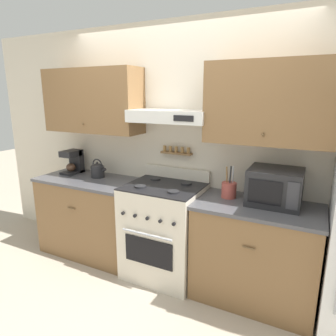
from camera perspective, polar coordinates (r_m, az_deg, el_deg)
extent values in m
plane|color=#B2A38E|center=(3.15, -3.42, -21.86)|extent=(16.00, 16.00, 0.00)
cube|color=beige|center=(3.19, 2.19, 3.73)|extent=(5.20, 0.08, 2.55)
cube|color=brown|center=(3.49, -14.15, 12.30)|extent=(1.16, 0.33, 0.69)
sphere|color=brown|center=(3.37, -15.88, 8.00)|extent=(0.02, 0.02, 0.02)
cube|color=brown|center=(2.68, 18.67, 11.63)|extent=(1.05, 0.33, 0.69)
sphere|color=brown|center=(2.52, 17.64, 6.06)|extent=(0.02, 0.02, 0.02)
cube|color=silver|center=(2.94, 0.40, 9.84)|extent=(0.80, 0.37, 0.12)
cube|color=black|center=(2.67, 2.94, 9.41)|extent=(0.19, 0.01, 0.05)
cube|color=brown|center=(3.12, 1.57, 2.85)|extent=(0.34, 0.07, 0.02)
cylinder|color=olive|center=(3.17, -0.65, 3.77)|extent=(0.03, 0.03, 0.06)
cylinder|color=olive|center=(3.14, 0.45, 3.67)|extent=(0.03, 0.03, 0.06)
cylinder|color=olive|center=(3.11, 1.57, 3.57)|extent=(0.03, 0.03, 0.06)
cylinder|color=olive|center=(3.09, 2.72, 3.47)|extent=(0.03, 0.03, 0.06)
cylinder|color=olive|center=(3.06, 3.88, 3.36)|extent=(0.03, 0.03, 0.06)
cube|color=brown|center=(3.66, -14.29, -9.01)|extent=(1.16, 0.60, 0.87)
cube|color=#4C4C51|center=(3.52, -14.73, -2.18)|extent=(1.18, 0.62, 0.03)
cylinder|color=brown|center=(3.38, -17.96, -7.34)|extent=(0.10, 0.01, 0.01)
cube|color=brown|center=(2.91, 16.17, -15.51)|extent=(1.05, 0.60, 0.87)
cube|color=#4C4C51|center=(2.72, 16.82, -7.12)|extent=(1.07, 0.62, 0.03)
cylinder|color=brown|center=(2.53, 15.13, -14.50)|extent=(0.10, 0.01, 0.01)
cube|color=beige|center=(3.12, -0.78, -11.94)|extent=(0.74, 0.62, 0.95)
cube|color=black|center=(2.91, -3.78, -15.70)|extent=(0.50, 0.01, 0.27)
cylinder|color=#ADAFB5|center=(2.81, -4.10, -12.53)|extent=(0.52, 0.02, 0.02)
cube|color=black|center=(2.95, -0.81, -3.47)|extent=(0.74, 0.62, 0.01)
cylinder|color=#232326|center=(2.90, -5.31, -3.51)|extent=(0.11, 0.11, 0.02)
cylinder|color=#232326|center=(2.74, 1.04, -4.53)|extent=(0.11, 0.11, 0.02)
cylinder|color=#232326|center=(3.15, -2.42, -2.06)|extent=(0.11, 0.11, 0.02)
cylinder|color=#232326|center=(3.00, 3.53, -2.90)|extent=(0.11, 0.11, 0.02)
cylinder|color=black|center=(2.89, -8.59, -8.53)|extent=(0.03, 0.02, 0.03)
cylinder|color=black|center=(2.82, -6.34, -9.04)|extent=(0.03, 0.02, 0.03)
cylinder|color=black|center=(2.75, -3.98, -9.57)|extent=(0.03, 0.02, 0.03)
cylinder|color=black|center=(2.69, -1.51, -10.09)|extent=(0.03, 0.02, 0.03)
cylinder|color=black|center=(2.64, 1.09, -10.63)|extent=(0.03, 0.02, 0.03)
cube|color=beige|center=(3.18, 1.62, -0.93)|extent=(0.74, 0.04, 0.12)
cylinder|color=#232326|center=(3.52, -13.25, -0.73)|extent=(0.15, 0.15, 0.13)
ellipsoid|color=#232326|center=(3.51, -13.31, 0.27)|extent=(0.14, 0.14, 0.07)
sphere|color=black|center=(3.50, -13.35, 1.00)|extent=(0.02, 0.02, 0.02)
cylinder|color=#232326|center=(3.47, -12.34, -0.57)|extent=(0.10, 0.03, 0.08)
torus|color=black|center=(3.50, -13.33, 0.61)|extent=(0.14, 0.01, 0.14)
cube|color=black|center=(3.79, -17.74, -0.75)|extent=(0.17, 0.25, 0.03)
cube|color=black|center=(3.82, -17.02, 1.35)|extent=(0.17, 0.08, 0.28)
cube|color=black|center=(3.73, -18.10, 2.64)|extent=(0.17, 0.21, 0.07)
ellipsoid|color=#4C3323|center=(3.76, -18.02, 0.13)|extent=(0.11, 0.11, 0.10)
cube|color=#232326|center=(2.75, 19.70, -3.33)|extent=(0.44, 0.40, 0.31)
cube|color=black|center=(2.56, 17.93, -4.43)|extent=(0.27, 0.01, 0.20)
cube|color=#38383D|center=(2.54, 22.66, -4.98)|extent=(0.09, 0.01, 0.22)
cylinder|color=#B24C42|center=(2.82, 11.52, -4.13)|extent=(0.14, 0.14, 0.14)
cylinder|color=olive|center=(2.78, 11.14, -1.26)|extent=(0.01, 0.05, 0.16)
cylinder|color=#28282B|center=(2.78, 11.81, -1.27)|extent=(0.01, 0.04, 0.16)
cylinder|color=#B2B2B7|center=(2.78, 12.26, -1.28)|extent=(0.01, 0.03, 0.16)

